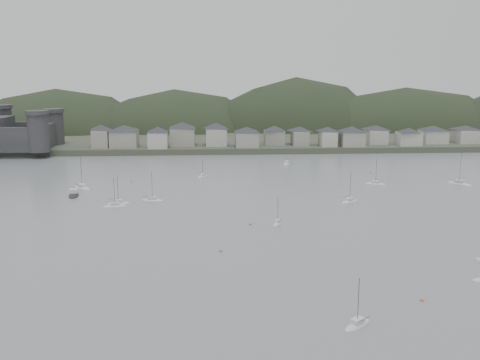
{
  "coord_description": "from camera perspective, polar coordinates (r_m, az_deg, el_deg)",
  "views": [
    {
      "loc": [
        -11.06,
        -103.04,
        41.61
      ],
      "look_at": [
        0.0,
        75.0,
        6.0
      ],
      "focal_mm": 40.98,
      "sensor_mm": 36.0,
      "label": 1
    }
  ],
  "objects": [
    {
      "name": "waterfront_town",
      "position": [
        294.79,
        8.57,
        4.75
      ],
      "size": [
        451.48,
        28.46,
        12.92
      ],
      "color": "gray",
      "rests_on": "far_shore_land"
    },
    {
      "name": "motor_launch_far",
      "position": [
        193.88,
        -16.92,
        -1.52
      ],
      "size": [
        4.3,
        9.37,
        4.14
      ],
      "rotation": [
        0.0,
        0.0,
        3.26
      ],
      "color": "black",
      "rests_on": "ground"
    },
    {
      "name": "ground",
      "position": [
        111.68,
        2.43,
        -10.6
      ],
      "size": [
        900.0,
        900.0,
        0.0
      ],
      "primitive_type": "plane",
      "color": "slate",
      "rests_on": "ground"
    },
    {
      "name": "mooring_buoys",
      "position": [
        167.08,
        -0.51,
        -3.08
      ],
      "size": [
        185.32,
        135.19,
        0.7
      ],
      "color": "#BA683E",
      "rests_on": "ground"
    },
    {
      "name": "moored_fleet",
      "position": [
        167.67,
        -2.73,
        -3.03
      ],
      "size": [
        245.34,
        176.95,
        13.43
      ],
      "color": "silver",
      "rests_on": "ground"
    },
    {
      "name": "far_shore_land",
      "position": [
        400.21,
        -1.96,
        5.53
      ],
      "size": [
        900.0,
        250.0,
        3.0
      ],
      "primitive_type": "cube",
      "color": "#383D2D",
      "rests_on": "ground"
    },
    {
      "name": "forested_ridge",
      "position": [
        376.52,
        -1.1,
        3.21
      ],
      "size": [
        851.55,
        103.94,
        102.57
      ],
      "color": "black",
      "rests_on": "ground"
    }
  ]
}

